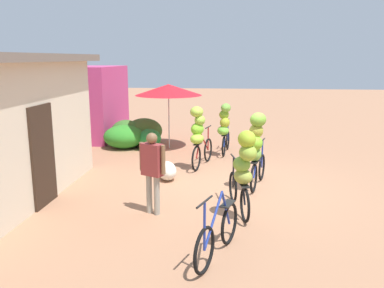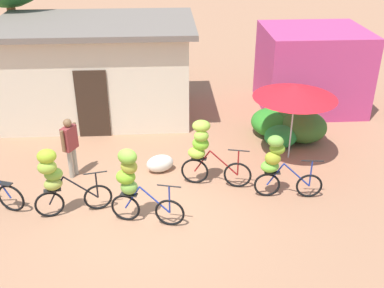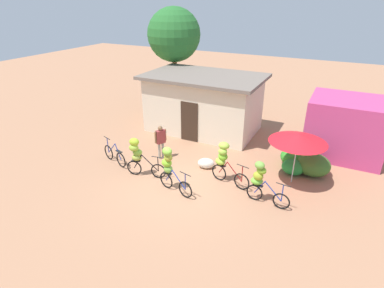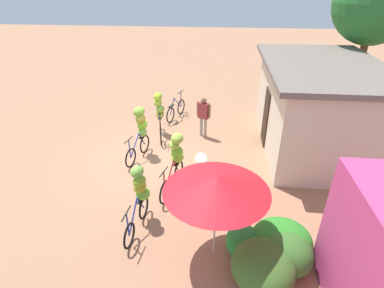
{
  "view_description": "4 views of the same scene",
  "coord_description": "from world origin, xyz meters",
  "px_view_note": "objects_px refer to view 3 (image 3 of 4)",
  "views": [
    {
      "loc": [
        -8.75,
        0.21,
        2.88
      ],
      "look_at": [
        0.84,
        1.2,
        0.8
      ],
      "focal_mm": 37.36,
      "sensor_mm": 36.0,
      "label": 1
    },
    {
      "loc": [
        0.56,
        -8.4,
        6.01
      ],
      "look_at": [
        1.15,
        1.03,
        1.12
      ],
      "focal_mm": 43.17,
      "sensor_mm": 36.0,
      "label": 2
    },
    {
      "loc": [
        4.97,
        -8.69,
        6.56
      ],
      "look_at": [
        -0.08,
        1.38,
        1.18
      ],
      "focal_mm": 28.98,
      "sensor_mm": 36.0,
      "label": 3
    },
    {
      "loc": [
        8.55,
        2.23,
        5.4
      ],
      "look_at": [
        0.41,
        1.45,
        0.83
      ],
      "focal_mm": 28.22,
      "sensor_mm": 36.0,
      "label": 4
    }
  ],
  "objects_px": {
    "bicycle_near_pile": "(138,154)",
    "produce_sack": "(206,163)",
    "shop_pink": "(345,127)",
    "bicycle_rightmost": "(261,180)",
    "market_umbrella": "(298,138)",
    "tree_behind_building": "(174,35)",
    "bicycle_by_shop": "(224,160)",
    "building_low": "(204,103)",
    "person_vendor": "(161,139)",
    "bicycle_center_loaded": "(169,166)",
    "bicycle_leftmost": "(115,155)"
  },
  "relations": [
    {
      "from": "bicycle_near_pile",
      "to": "produce_sack",
      "type": "bearing_deg",
      "value": 39.21
    },
    {
      "from": "shop_pink",
      "to": "bicycle_rightmost",
      "type": "relative_size",
      "value": 2.03
    },
    {
      "from": "market_umbrella",
      "to": "shop_pink",
      "type": "bearing_deg",
      "value": 66.68
    },
    {
      "from": "bicycle_rightmost",
      "to": "produce_sack",
      "type": "xyz_separation_m",
      "value": [
        -2.64,
        1.31,
        -0.67
      ]
    },
    {
      "from": "tree_behind_building",
      "to": "bicycle_by_shop",
      "type": "distance_m",
      "value": 9.77
    },
    {
      "from": "bicycle_by_shop",
      "to": "produce_sack",
      "type": "height_order",
      "value": "bicycle_by_shop"
    },
    {
      "from": "bicycle_near_pile",
      "to": "produce_sack",
      "type": "height_order",
      "value": "bicycle_near_pile"
    },
    {
      "from": "bicycle_rightmost",
      "to": "building_low",
      "type": "bearing_deg",
      "value": 131.46
    },
    {
      "from": "bicycle_rightmost",
      "to": "person_vendor",
      "type": "xyz_separation_m",
      "value": [
        -4.79,
        1.22,
        0.05
      ]
    },
    {
      "from": "tree_behind_building",
      "to": "bicycle_near_pile",
      "type": "bearing_deg",
      "value": -70.57
    },
    {
      "from": "building_low",
      "to": "bicycle_by_shop",
      "type": "relative_size",
      "value": 3.61
    },
    {
      "from": "shop_pink",
      "to": "bicycle_by_shop",
      "type": "relative_size",
      "value": 1.92
    },
    {
      "from": "building_low",
      "to": "bicycle_center_loaded",
      "type": "xyz_separation_m",
      "value": [
        1.35,
        -5.9,
        -0.48
      ]
    },
    {
      "from": "market_umbrella",
      "to": "bicycle_leftmost",
      "type": "relative_size",
      "value": 1.35
    },
    {
      "from": "shop_pink",
      "to": "person_vendor",
      "type": "bearing_deg",
      "value": -149.83
    },
    {
      "from": "bicycle_leftmost",
      "to": "bicycle_by_shop",
      "type": "distance_m",
      "value": 4.86
    },
    {
      "from": "bicycle_center_loaded",
      "to": "bicycle_rightmost",
      "type": "bearing_deg",
      "value": 13.49
    },
    {
      "from": "bicycle_rightmost",
      "to": "person_vendor",
      "type": "bearing_deg",
      "value": 165.7
    },
    {
      "from": "bicycle_near_pile",
      "to": "bicycle_by_shop",
      "type": "height_order",
      "value": "bicycle_by_shop"
    },
    {
      "from": "bicycle_near_pile",
      "to": "bicycle_by_shop",
      "type": "distance_m",
      "value": 3.38
    },
    {
      "from": "tree_behind_building",
      "to": "bicycle_center_loaded",
      "type": "distance_m",
      "value": 9.99
    },
    {
      "from": "bicycle_center_loaded",
      "to": "bicycle_by_shop",
      "type": "distance_m",
      "value": 2.12
    },
    {
      "from": "market_umbrella",
      "to": "tree_behind_building",
      "type": "bearing_deg",
      "value": 145.88
    },
    {
      "from": "tree_behind_building",
      "to": "bicycle_center_loaded",
      "type": "relative_size",
      "value": 3.5
    },
    {
      "from": "shop_pink",
      "to": "bicycle_near_pile",
      "type": "distance_m",
      "value": 9.19
    },
    {
      "from": "market_umbrella",
      "to": "bicycle_center_loaded",
      "type": "distance_m",
      "value": 4.82
    },
    {
      "from": "building_low",
      "to": "bicycle_center_loaded",
      "type": "bearing_deg",
      "value": -77.1
    },
    {
      "from": "shop_pink",
      "to": "bicycle_leftmost",
      "type": "bearing_deg",
      "value": -148.08
    },
    {
      "from": "bicycle_center_loaded",
      "to": "produce_sack",
      "type": "height_order",
      "value": "bicycle_center_loaded"
    },
    {
      "from": "shop_pink",
      "to": "bicycle_leftmost",
      "type": "height_order",
      "value": "shop_pink"
    },
    {
      "from": "bicycle_near_pile",
      "to": "bicycle_rightmost",
      "type": "relative_size",
      "value": 1.04
    },
    {
      "from": "bicycle_center_loaded",
      "to": "tree_behind_building",
      "type": "bearing_deg",
      "value": 118.12
    },
    {
      "from": "building_low",
      "to": "person_vendor",
      "type": "xyz_separation_m",
      "value": [
        -0.26,
        -3.91,
        -0.56
      ]
    },
    {
      "from": "bicycle_leftmost",
      "to": "building_low",
      "type": "bearing_deg",
      "value": 70.56
    },
    {
      "from": "shop_pink",
      "to": "produce_sack",
      "type": "height_order",
      "value": "shop_pink"
    },
    {
      "from": "bicycle_leftmost",
      "to": "bicycle_center_loaded",
      "type": "xyz_separation_m",
      "value": [
        3.18,
        -0.71,
        0.66
      ]
    },
    {
      "from": "building_low",
      "to": "produce_sack",
      "type": "distance_m",
      "value": 4.45
    },
    {
      "from": "shop_pink",
      "to": "bicycle_near_pile",
      "type": "height_order",
      "value": "shop_pink"
    },
    {
      "from": "bicycle_leftmost",
      "to": "bicycle_rightmost",
      "type": "relative_size",
      "value": 1.0
    },
    {
      "from": "bicycle_near_pile",
      "to": "bicycle_center_loaded",
      "type": "height_order",
      "value": "bicycle_center_loaded"
    },
    {
      "from": "market_umbrella",
      "to": "person_vendor",
      "type": "relative_size",
      "value": 1.37
    },
    {
      "from": "bicycle_near_pile",
      "to": "bicycle_leftmost",
      "type": "bearing_deg",
      "value": 165.99
    },
    {
      "from": "building_low",
      "to": "bicycle_center_loaded",
      "type": "distance_m",
      "value": 6.07
    },
    {
      "from": "building_low",
      "to": "bicycle_rightmost",
      "type": "height_order",
      "value": "building_low"
    },
    {
      "from": "building_low",
      "to": "bicycle_rightmost",
      "type": "bearing_deg",
      "value": -48.54
    },
    {
      "from": "bicycle_by_shop",
      "to": "person_vendor",
      "type": "distance_m",
      "value": 3.26
    },
    {
      "from": "building_low",
      "to": "bicycle_by_shop",
      "type": "height_order",
      "value": "building_low"
    },
    {
      "from": "bicycle_rightmost",
      "to": "bicycle_leftmost",
      "type": "bearing_deg",
      "value": -179.53
    },
    {
      "from": "produce_sack",
      "to": "person_vendor",
      "type": "distance_m",
      "value": 2.27
    },
    {
      "from": "bicycle_by_shop",
      "to": "building_low",
      "type": "bearing_deg",
      "value": 123.21
    }
  ]
}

